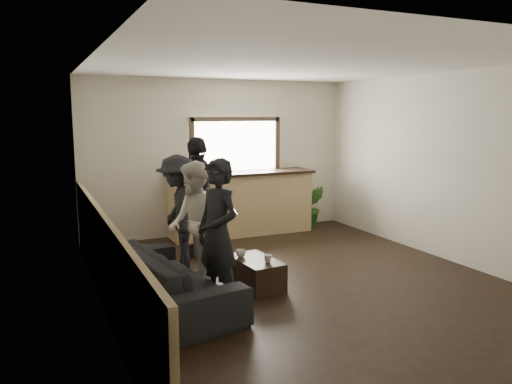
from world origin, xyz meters
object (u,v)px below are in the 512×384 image
cup_b (268,258)px  potted_plant (312,207)px  person_b (194,224)px  person_d (198,197)px  sofa (172,277)px  coffee_table (256,273)px  person_a (218,234)px  bar_counter (241,199)px  person_c (178,212)px  cup_a (241,254)px

cup_b → potted_plant: size_ratio=0.13×
person_b → person_d: size_ratio=0.86×
sofa → cup_b: size_ratio=21.17×
coffee_table → potted_plant: size_ratio=0.99×
coffee_table → person_d: (-0.21, 1.69, 0.74)m
person_a → coffee_table: bearing=105.1°
potted_plant → person_d: bearing=-160.4°
bar_counter → person_d: bar_counter is taller
bar_counter → person_d: 1.55m
bar_counter → person_c: bar_counter is taller
potted_plant → bar_counter: bearing=176.2°
sofa → bar_counter: bearing=-44.8°
potted_plant → person_d: person_d is taller
bar_counter → cup_b: (-0.85, -2.88, -0.23)m
potted_plant → person_a: person_a is taller
cup_a → person_a: (-0.52, -0.57, 0.44)m
cup_a → sofa: bearing=-163.3°
cup_b → bar_counter: bearing=73.6°
bar_counter → cup_a: bearing=-112.8°
cup_a → person_b: (-0.53, 0.27, 0.39)m
person_d → potted_plant: bearing=144.0°
cup_b → potted_plant: (2.30, 2.79, 0.00)m
coffee_table → person_d: bearing=97.0°
bar_counter → person_b: (-1.60, -2.28, 0.15)m
sofa → cup_b: bearing=-101.1°
potted_plant → person_d: 2.79m
person_b → person_c: size_ratio=0.98×
person_b → person_d: person_d is taller
person_a → person_b: 0.84m
coffee_table → cup_a: size_ratio=6.52×
bar_counter → potted_plant: bar_counter is taller
bar_counter → person_b: 2.79m
potted_plant → person_b: bearing=-144.4°
sofa → cup_b: (1.20, -0.05, 0.09)m
sofa → coffee_table: sofa is taller
person_b → coffee_table: bearing=60.7°
person_a → person_b: (-0.01, 0.83, -0.05)m
sofa → cup_a: bearing=-82.2°
coffee_table → cup_b: bearing=-65.9°
person_b → person_c: 0.74m
bar_counter → person_b: size_ratio=1.70×
person_c → person_d: (0.47, 0.52, 0.11)m
coffee_table → person_c: 1.48m
coffee_table → person_b: bearing=147.7°
person_a → person_c: 1.57m
cup_a → potted_plant: 3.51m
cup_b → person_c: person_c is taller
potted_plant → cup_b: bearing=-129.5°
cup_a → potted_plant: (2.52, 2.45, 0.00)m
person_c → person_d: bearing=142.7°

